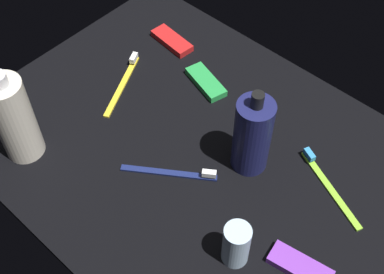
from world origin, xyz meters
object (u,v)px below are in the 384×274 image
(bodywash_bottle, at_px, (14,119))
(toothbrush_yellow, at_px, (124,81))
(toothbrush_navy, at_px, (175,172))
(toothbrush_lime, at_px, (327,183))
(snack_bar_red, at_px, (172,41))
(lotion_bottle, at_px, (252,135))
(snack_bar_purple, at_px, (300,267))
(deodorant_stick, at_px, (236,244))
(snack_bar_green, at_px, (206,82))

(bodywash_bottle, bearing_deg, toothbrush_yellow, 87.92)
(bodywash_bottle, distance_m, toothbrush_navy, 0.30)
(bodywash_bottle, relative_size, toothbrush_navy, 1.29)
(toothbrush_lime, bearing_deg, snack_bar_red, 169.51)
(toothbrush_lime, height_order, snack_bar_red, toothbrush_lime)
(lotion_bottle, xyz_separation_m, toothbrush_yellow, (-0.32, -0.02, -0.07))
(toothbrush_yellow, relative_size, snack_bar_red, 1.60)
(bodywash_bottle, relative_size, snack_bar_purple, 1.92)
(deodorant_stick, relative_size, snack_bar_red, 0.85)
(snack_bar_green, relative_size, snack_bar_purple, 1.00)
(bodywash_bottle, bearing_deg, lotion_bottle, 38.26)
(snack_bar_purple, bearing_deg, snack_bar_green, 142.07)
(deodorant_stick, xyz_separation_m, toothbrush_yellow, (-0.43, 0.15, -0.04))
(bodywash_bottle, distance_m, toothbrush_yellow, 0.26)
(bodywash_bottle, distance_m, deodorant_stick, 0.45)
(toothbrush_yellow, xyz_separation_m, toothbrush_lime, (0.46, 0.07, 0.00))
(toothbrush_navy, bearing_deg, lotion_bottle, 53.78)
(toothbrush_navy, distance_m, snack_bar_red, 0.36)
(bodywash_bottle, height_order, snack_bar_red, bodywash_bottle)
(snack_bar_red, bearing_deg, toothbrush_navy, -39.53)
(toothbrush_yellow, distance_m, snack_bar_red, 0.16)
(bodywash_bottle, bearing_deg, toothbrush_lime, 34.03)
(bodywash_bottle, relative_size, snack_bar_red, 1.92)
(deodorant_stick, bearing_deg, lotion_bottle, 121.62)
(bodywash_bottle, xyz_separation_m, deodorant_stick, (0.44, 0.10, -0.05))
(lotion_bottle, bearing_deg, toothbrush_lime, 21.87)
(lotion_bottle, relative_size, toothbrush_lime, 1.10)
(lotion_bottle, height_order, snack_bar_green, lotion_bottle)
(snack_bar_purple, bearing_deg, snack_bar_red, 144.77)
(deodorant_stick, height_order, snack_bar_red, deodorant_stick)
(deodorant_stick, distance_m, snack_bar_green, 0.40)
(toothbrush_lime, xyz_separation_m, snack_bar_red, (-0.47, 0.09, 0.00))
(toothbrush_navy, height_order, toothbrush_lime, same)
(bodywash_bottle, height_order, snack_bar_purple, bodywash_bottle)
(deodorant_stick, bearing_deg, snack_bar_red, 144.76)
(snack_bar_green, xyz_separation_m, snack_bar_purple, (0.39, -0.21, 0.00))
(bodywash_bottle, relative_size, deodorant_stick, 2.27)
(snack_bar_purple, bearing_deg, deodorant_stick, -158.76)
(deodorant_stick, relative_size, toothbrush_navy, 0.57)
(lotion_bottle, xyz_separation_m, snack_bar_purple, (0.19, -0.11, -0.07))
(lotion_bottle, relative_size, bodywash_bottle, 0.93)
(bodywash_bottle, xyz_separation_m, toothbrush_navy, (0.25, 0.15, -0.09))
(toothbrush_yellow, height_order, snack_bar_purple, toothbrush_yellow)
(toothbrush_lime, distance_m, snack_bar_purple, 0.18)
(lotion_bottle, relative_size, deodorant_stick, 2.12)
(lotion_bottle, distance_m, bodywash_bottle, 0.43)
(lotion_bottle, height_order, bodywash_bottle, bodywash_bottle)
(snack_bar_red, distance_m, snack_bar_purple, 0.59)
(deodorant_stick, bearing_deg, snack_bar_green, 138.22)
(toothbrush_navy, distance_m, snack_bar_purple, 0.28)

